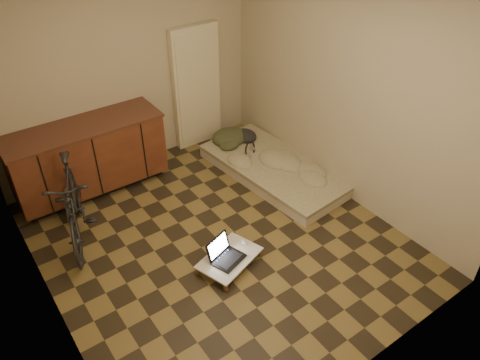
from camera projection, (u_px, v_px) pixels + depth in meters
room_shell at (214, 138)px, 4.42m from camera, size 3.50×4.00×2.60m
cabinets at (88, 158)px, 5.68m from camera, size 1.84×0.62×0.91m
appliance_panel at (196, 87)px, 6.41m from camera, size 0.70×0.10×1.70m
bicycle at (72, 199)px, 4.97m from camera, size 0.92×1.61×1.00m
futon at (274, 169)px, 6.15m from camera, size 1.14×2.10×0.17m
clothing_pile at (234, 133)px, 6.53m from camera, size 0.59×0.50×0.22m
headphones at (250, 149)px, 6.23m from camera, size 0.33×0.32×0.17m
lap_desk at (229, 258)px, 4.82m from camera, size 0.74×0.60×0.11m
laptop at (225, 255)px, 4.77m from camera, size 0.39×0.37×0.22m
mouse at (244, 242)px, 4.97m from camera, size 0.07×0.11×0.04m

